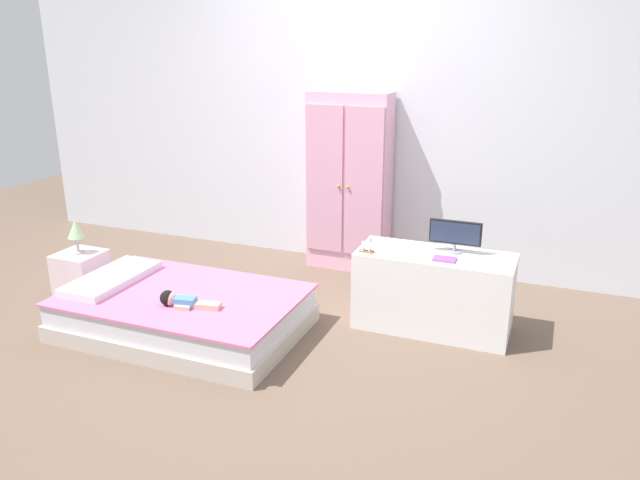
{
  "coord_description": "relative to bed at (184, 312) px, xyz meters",
  "views": [
    {
      "loc": [
        1.61,
        -3.28,
        1.87
      ],
      "look_at": [
        0.15,
        0.37,
        0.57
      ],
      "focal_mm": 34.66,
      "sensor_mm": 36.0,
      "label": 1
    }
  ],
  "objects": [
    {
      "name": "table_lamp",
      "position": [
        -1.02,
        0.2,
        0.39
      ],
      "size": [
        0.12,
        0.12,
        0.25
      ],
      "color": "#B7B2AD",
      "rests_on": "nightstand"
    },
    {
      "name": "doll",
      "position": [
        0.09,
        -0.17,
        0.17
      ],
      "size": [
        0.39,
        0.15,
        0.1
      ],
      "color": "#4C84C6",
      "rests_on": "bed"
    },
    {
      "name": "back_wall",
      "position": [
        0.61,
        1.74,
        1.22
      ],
      "size": [
        6.4,
        0.05,
        2.7
      ],
      "primitive_type": "cube",
      "color": "silver",
      "rests_on": "ground_plane"
    },
    {
      "name": "pillow",
      "position": [
        -0.57,
        0.0,
        0.16
      ],
      "size": [
        0.32,
        0.71,
        0.05
      ],
      "primitive_type": "cube",
      "color": "silver",
      "rests_on": "bed"
    },
    {
      "name": "wardrobe",
      "position": [
        0.61,
        1.55,
        0.6
      ],
      "size": [
        0.66,
        0.31,
        1.46
      ],
      "color": "#EFADCC",
      "rests_on": "ground_plane"
    },
    {
      "name": "rocking_horse_toy",
      "position": [
        1.1,
        0.52,
        0.45
      ],
      "size": [
        0.1,
        0.04,
        0.12
      ],
      "color": "#8E6642",
      "rests_on": "tv_stand"
    },
    {
      "name": "nightstand",
      "position": [
        -1.02,
        0.2,
        0.04
      ],
      "size": [
        0.31,
        0.31,
        0.35
      ],
      "primitive_type": "cube",
      "color": "silver",
      "rests_on": "ground_plane"
    },
    {
      "name": "bed",
      "position": [
        0.0,
        0.0,
        0.0
      ],
      "size": [
        1.53,
        0.99,
        0.27
      ],
      "color": "beige",
      "rests_on": "ground_plane"
    },
    {
      "name": "tv_monitor",
      "position": [
        1.62,
        0.72,
        0.52
      ],
      "size": [
        0.33,
        0.1,
        0.21
      ],
      "color": "#99999E",
      "rests_on": "tv_stand"
    },
    {
      "name": "tv_stand",
      "position": [
        1.52,
        0.65,
        0.13
      ],
      "size": [
        1.01,
        0.43,
        0.53
      ],
      "primitive_type": "cube",
      "color": "white",
      "rests_on": "ground_plane"
    },
    {
      "name": "ground_plane",
      "position": [
        0.61,
        0.16,
        -0.14
      ],
      "size": [
        10.0,
        10.0,
        0.02
      ],
      "primitive_type": "cube",
      "color": "brown"
    },
    {
      "name": "book_purple",
      "position": [
        1.59,
        0.56,
        0.4
      ],
      "size": [
        0.14,
        0.1,
        0.01
      ],
      "primitive_type": "cube",
      "color": "#8E51B2",
      "rests_on": "tv_stand"
    }
  ]
}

